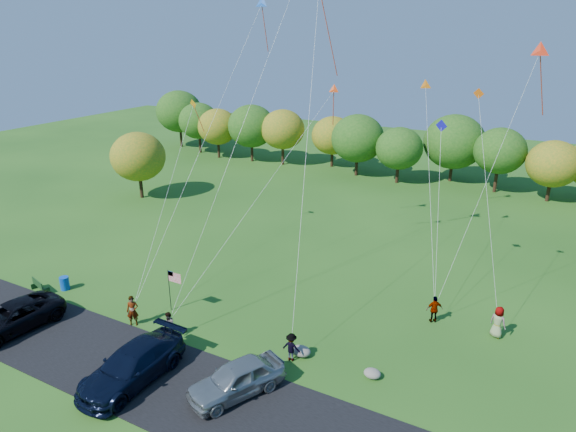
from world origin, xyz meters
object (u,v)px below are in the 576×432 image
at_px(flyer_c, 291,347).
at_px(minivan_dark, 12,318).
at_px(flyer_e, 498,322).
at_px(trash_barrel, 65,283).
at_px(minivan_silver, 236,379).
at_px(flyer_a, 133,311).
at_px(flyer_b, 169,325).
at_px(flyer_d, 434,309).
at_px(park_bench, 39,285).
at_px(minivan_navy, 132,365).

bearing_deg(flyer_c, minivan_dark, 14.16).
xyz_separation_m(minivan_dark, flyer_e, (25.21, 13.09, 0.09)).
xyz_separation_m(flyer_e, trash_barrel, (-26.81, -8.14, -0.50)).
relative_size(minivan_silver, flyer_a, 2.57).
height_order(flyer_b, flyer_d, flyer_d).
relative_size(flyer_b, park_bench, 1.03).
xyz_separation_m(minivan_navy, flyer_c, (6.19, 5.42, -0.15)).
xyz_separation_m(flyer_d, trash_barrel, (-23.22, -7.98, -0.41)).
relative_size(flyer_a, park_bench, 1.23).
xyz_separation_m(flyer_a, flyer_b, (2.79, 0.00, -0.15)).
bearing_deg(park_bench, minivan_navy, -2.29).
bearing_deg(minivan_silver, flyer_e, 73.09).
bearing_deg(park_bench, flyer_b, 15.06).
height_order(minivan_navy, trash_barrel, minivan_navy).
relative_size(minivan_navy, minivan_silver, 1.25).
distance_m(minivan_navy, flyer_c, 8.22).
height_order(minivan_navy, park_bench, minivan_navy).
xyz_separation_m(minivan_silver, park_bench, (-17.70, 2.22, -0.43)).
distance_m(minivan_dark, flyer_a, 6.99).
height_order(minivan_dark, flyer_d, flyer_d).
height_order(flyer_c, flyer_e, flyer_e).
bearing_deg(minivan_navy, minivan_silver, 19.75).
bearing_deg(flyer_d, trash_barrel, -14.89).
distance_m(minivan_navy, park_bench, 13.15).
distance_m(minivan_navy, flyer_d, 17.65).
height_order(flyer_a, flyer_b, flyer_a).
height_order(flyer_c, trash_barrel, flyer_c).
height_order(minivan_navy, flyer_d, minivan_navy).
distance_m(flyer_e, trash_barrel, 28.02).
bearing_deg(flyer_a, minivan_dark, 177.46).
xyz_separation_m(flyer_c, flyer_e, (9.39, 7.70, 0.16)).
relative_size(flyer_e, park_bench, 1.23).
xyz_separation_m(minivan_navy, minivan_silver, (5.16, 1.70, -0.05)).
distance_m(minivan_navy, minivan_silver, 5.43).
bearing_deg(trash_barrel, minivan_silver, -11.29).
bearing_deg(flyer_a, flyer_b, -36.37).
xyz_separation_m(minivan_silver, flyer_d, (6.82, 11.25, -0.03)).
distance_m(flyer_c, flyer_d, 9.51).
distance_m(flyer_d, park_bench, 26.13).
distance_m(minivan_silver, flyer_c, 3.85).
bearing_deg(trash_barrel, flyer_a, -8.14).
bearing_deg(minivan_navy, flyer_a, 135.81).
height_order(flyer_c, park_bench, flyer_c).
relative_size(minivan_navy, flyer_b, 3.81).
xyz_separation_m(minivan_silver, flyer_b, (-6.19, 2.21, -0.09)).
xyz_separation_m(flyer_e, park_bench, (-28.11, -9.19, -0.49)).
height_order(minivan_silver, flyer_a, flyer_a).
distance_m(flyer_a, flyer_b, 2.80).
height_order(park_bench, trash_barrel, trash_barrel).
distance_m(minivan_silver, park_bench, 17.84).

